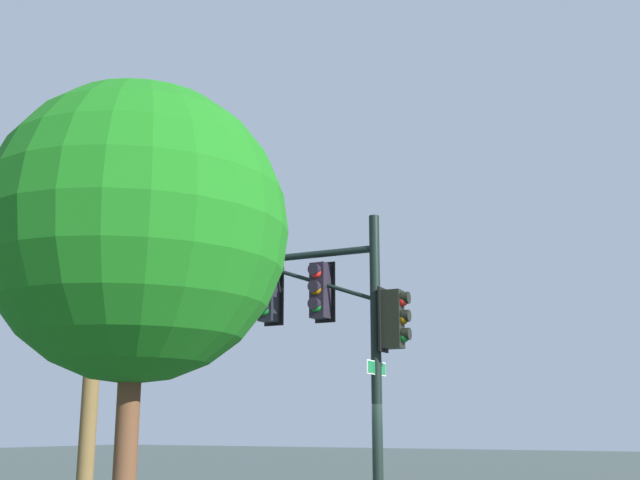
{
  "coord_description": "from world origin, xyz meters",
  "views": [
    {
      "loc": [
        -6.21,
        13.8,
        2.1
      ],
      "look_at": [
        1.14,
        0.11,
        5.74
      ],
      "focal_mm": 44.7,
      "sensor_mm": 36.0,
      "label": 1
    }
  ],
  "objects": [
    {
      "name": "signal_pole_assembly",
      "position": [
        2.37,
        0.14,
        4.38
      ],
      "size": [
        7.07,
        1.09,
        6.12
      ],
      "color": "black",
      "rests_on": "ground_plane"
    },
    {
      "name": "utility_pole",
      "position": [
        5.16,
        2.07,
        4.32
      ],
      "size": [
        1.42,
        1.29,
        8.43
      ],
      "color": "brown",
      "rests_on": "ground_plane"
    },
    {
      "name": "tree_near",
      "position": [
        0.34,
        6.41,
        4.45
      ],
      "size": [
        3.75,
        3.75,
        6.34
      ],
      "color": "brown",
      "rests_on": "ground_plane"
    }
  ]
}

